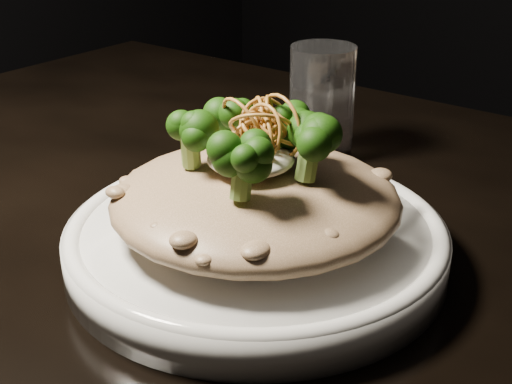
% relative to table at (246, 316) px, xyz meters
% --- Properties ---
extents(table, '(1.10, 0.80, 0.75)m').
position_rel_table_xyz_m(table, '(0.00, 0.00, 0.00)').
color(table, black).
rests_on(table, ground).
extents(plate, '(0.27, 0.27, 0.03)m').
position_rel_table_xyz_m(plate, '(0.04, -0.03, 0.10)').
color(plate, silver).
rests_on(plate, table).
extents(risotto, '(0.20, 0.20, 0.04)m').
position_rel_table_xyz_m(risotto, '(0.04, -0.03, 0.13)').
color(risotto, brown).
rests_on(risotto, plate).
extents(broccoli, '(0.11, 0.11, 0.04)m').
position_rel_table_xyz_m(broccoli, '(0.03, -0.04, 0.18)').
color(broccoli, black).
rests_on(broccoli, risotto).
extents(cheese, '(0.06, 0.06, 0.02)m').
position_rel_table_xyz_m(cheese, '(0.04, -0.04, 0.16)').
color(cheese, white).
rests_on(cheese, risotto).
extents(shallots, '(0.05, 0.05, 0.03)m').
position_rel_table_xyz_m(shallots, '(0.04, -0.03, 0.19)').
color(shallots, '#92601E').
rests_on(shallots, cheese).
extents(drinking_glass, '(0.07, 0.07, 0.11)m').
position_rel_table_xyz_m(drinking_glass, '(-0.04, 0.17, 0.14)').
color(drinking_glass, silver).
rests_on(drinking_glass, table).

